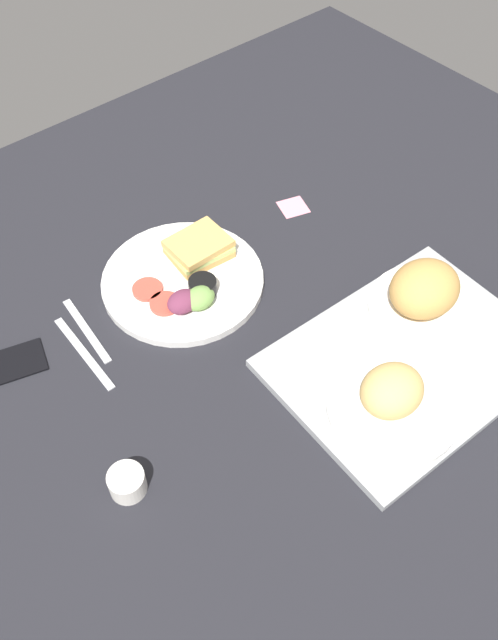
{
  "coord_description": "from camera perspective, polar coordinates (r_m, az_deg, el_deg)",
  "views": [
    {
      "loc": [
        48.46,
        58.0,
        93.14
      ],
      "look_at": [
        2.0,
        3.0,
        4.0
      ],
      "focal_mm": 37.12,
      "sensor_mm": 36.0,
      "label": 1
    }
  ],
  "objects": [
    {
      "name": "fork",
      "position": [
        1.22,
        -13.84,
        -0.83
      ],
      "size": [
        2.98,
        17.06,
        0.5
      ],
      "primitive_type": "cube",
      "rotation": [
        0.0,
        0.0,
        1.48
      ],
      "color": "#B7B7BC",
      "rests_on": "ground_plane"
    },
    {
      "name": "bread_plate_far",
      "position": [
        1.07,
        12.25,
        -6.63
      ],
      "size": [
        21.23,
        21.23,
        8.66
      ],
      "color": "white",
      "rests_on": "serving_tray"
    },
    {
      "name": "sticky_note",
      "position": [
        1.41,
        3.84,
        9.7
      ],
      "size": [
        7.06,
        7.06,
        0.12
      ],
      "primitive_type": "cube",
      "rotation": [
        0.0,
        0.0,
        -0.32
      ],
      "color": "pink",
      "rests_on": "ground_plane"
    },
    {
      "name": "plate_with_salad",
      "position": [
        1.25,
        -5.41,
        3.69
      ],
      "size": [
        30.51,
        30.51,
        5.4
      ],
      "color": "white",
      "rests_on": "ground_plane"
    },
    {
      "name": "bread_plate_near",
      "position": [
        1.2,
        14.94,
        2.1
      ],
      "size": [
        20.8,
        20.8,
        10.35
      ],
      "color": "white",
      "rests_on": "serving_tray"
    },
    {
      "name": "espresso_cup",
      "position": [
        1.02,
        -10.47,
        -13.61
      ],
      "size": [
        5.6,
        5.6,
        4.0
      ],
      "primitive_type": "cylinder",
      "color": "silver",
      "rests_on": "ground_plane"
    },
    {
      "name": "cell_phone",
      "position": [
        1.21,
        -20.52,
        -3.75
      ],
      "size": [
        15.86,
        11.02,
        0.8
      ],
      "primitive_type": "cube",
      "rotation": [
        0.0,
        0.0,
        -0.29
      ],
      "color": "black",
      "rests_on": "ground_plane"
    },
    {
      "name": "ground_plane",
      "position": [
        1.21,
        -0.19,
        -0.32
      ],
      "size": [
        190.0,
        150.0,
        3.0
      ],
      "primitive_type": "cube",
      "color": "black"
    },
    {
      "name": "knife",
      "position": [
        1.19,
        -14.07,
        -2.73
      ],
      "size": [
        2.04,
        19.04,
        0.5
      ],
      "primitive_type": "cube",
      "rotation": [
        0.0,
        0.0,
        1.54
      ],
      "color": "#B7B7BC",
      "rests_on": "ground_plane"
    },
    {
      "name": "serving_tray",
      "position": [
        1.17,
        13.6,
        -3.38
      ],
      "size": [
        46.49,
        35.06,
        1.6
      ],
      "primitive_type": "cube",
      "rotation": [
        0.0,
        0.0,
        -0.05
      ],
      "color": "#9EA0A3",
      "rests_on": "ground_plane"
    }
  ]
}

